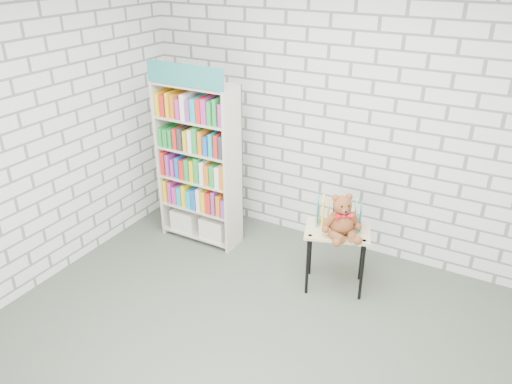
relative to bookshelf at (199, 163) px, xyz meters
The scene contains 6 objects.
ground 2.12m from the bookshelf, 44.89° to the right, with size 4.50×4.50×0.00m, color #474F42.
room_shell 2.12m from the bookshelf, 44.89° to the right, with size 4.52×4.02×2.81m.
bookshelf is the anchor object (origin of this frame).
display_table 1.68m from the bookshelf, ahead, with size 0.68×0.57×0.63m.
table_books 1.61m from the bookshelf, ahead, with size 0.45×0.30×0.24m.
teddy_bear 1.71m from the bookshelf, ahead, with size 0.39×0.38×0.40m.
Camera 1 is at (1.53, -2.61, 2.96)m, focal length 35.00 mm.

